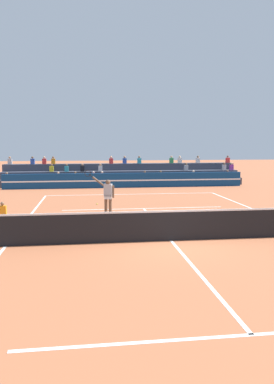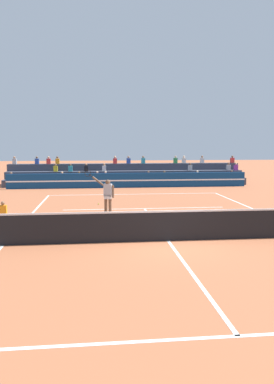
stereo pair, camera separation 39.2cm
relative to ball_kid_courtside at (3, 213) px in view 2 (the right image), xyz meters
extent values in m
plane|color=#AD603D|center=(6.46, -4.14, -0.33)|extent=(120.00, 120.00, 0.00)
cube|color=white|center=(6.46, 7.76, -0.33)|extent=(11.00, 0.10, 0.01)
cube|color=white|center=(0.96, -4.14, -0.33)|extent=(0.10, 23.80, 0.01)
cube|color=white|center=(6.46, -10.57, -0.33)|extent=(8.25, 0.10, 0.01)
cube|color=white|center=(6.46, 2.28, -0.33)|extent=(8.25, 0.10, 0.01)
cube|color=white|center=(6.46, -4.14, -0.33)|extent=(0.10, 12.85, 0.01)
cube|color=black|center=(6.46, -4.14, 0.17)|extent=(11.90, 0.02, 1.00)
cube|color=white|center=(6.46, -4.14, 0.70)|extent=(11.90, 0.04, 0.06)
cube|color=navy|center=(6.46, 11.50, 0.22)|extent=(18.00, 0.24, 1.10)
cube|color=white|center=(6.46, 11.37, 0.22)|extent=(18.00, 0.02, 0.10)
cube|color=#383D4C|center=(6.46, 12.78, -0.06)|extent=(19.06, 0.95, 0.55)
cube|color=#B2B2B7|center=(12.02, 12.61, 0.44)|extent=(0.32, 0.22, 0.44)
sphere|color=beige|center=(12.02, 12.61, 0.76)|extent=(0.18, 0.18, 0.18)
cube|color=orange|center=(1.40, 12.61, 0.44)|extent=(0.32, 0.22, 0.44)
sphere|color=tan|center=(1.40, 12.61, 0.76)|extent=(0.18, 0.18, 0.18)
cube|color=purple|center=(14.86, 12.61, 0.44)|extent=(0.32, 0.22, 0.44)
sphere|color=brown|center=(14.86, 12.61, 0.76)|extent=(0.18, 0.18, 0.18)
cube|color=yellow|center=(2.69, 12.61, 0.44)|extent=(0.32, 0.22, 0.44)
sphere|color=brown|center=(2.69, 12.61, 0.76)|extent=(0.18, 0.18, 0.18)
cube|color=pink|center=(4.73, 12.61, 0.44)|extent=(0.32, 0.22, 0.44)
sphere|color=beige|center=(4.73, 12.61, 0.76)|extent=(0.18, 0.18, 0.18)
cube|color=orange|center=(8.08, 12.61, 0.44)|extent=(0.32, 0.22, 0.44)
sphere|color=brown|center=(8.08, 12.61, 0.76)|extent=(0.18, 0.18, 0.18)
cube|color=purple|center=(4.08, 12.61, 0.44)|extent=(0.32, 0.22, 0.44)
sphere|color=beige|center=(4.08, 12.61, 0.76)|extent=(0.18, 0.18, 0.18)
cube|color=#338C4C|center=(9.35, 12.61, 0.44)|extent=(0.32, 0.22, 0.44)
sphere|color=brown|center=(9.35, 12.61, 0.76)|extent=(0.18, 0.18, 0.18)
cube|color=#B2B2B7|center=(-2.40, 12.61, 0.44)|extent=(0.32, 0.22, 0.44)
sphere|color=brown|center=(-2.40, 12.61, 0.76)|extent=(0.18, 0.18, 0.18)
cube|color=#383D4C|center=(6.46, 13.73, 0.22)|extent=(19.06, 0.95, 1.10)
cube|color=purple|center=(15.57, 13.56, 0.99)|extent=(0.32, 0.22, 0.44)
sphere|color=tan|center=(15.57, 13.56, 1.31)|extent=(0.18, 0.18, 0.18)
cube|color=#B2B2B7|center=(14.93, 13.56, 0.99)|extent=(0.32, 0.22, 0.44)
sphere|color=brown|center=(14.93, 13.56, 1.31)|extent=(0.18, 0.18, 0.18)
cube|color=#B2B2B7|center=(11.68, 13.56, 0.99)|extent=(0.32, 0.22, 0.44)
sphere|color=brown|center=(11.68, 13.56, 1.31)|extent=(0.18, 0.18, 0.18)
cube|color=silver|center=(4.64, 13.56, 0.99)|extent=(0.32, 0.22, 0.44)
sphere|color=#9E7051|center=(4.64, 13.56, 1.31)|extent=(0.18, 0.18, 0.18)
cube|color=teal|center=(1.98, 13.56, 0.99)|extent=(0.32, 0.22, 0.44)
sphere|color=brown|center=(1.98, 13.56, 1.31)|extent=(0.18, 0.18, 0.18)
cube|color=yellow|center=(0.82, 13.56, 0.99)|extent=(0.32, 0.22, 0.44)
sphere|color=brown|center=(0.82, 13.56, 1.31)|extent=(0.18, 0.18, 0.18)
cube|color=black|center=(3.22, 13.56, 0.99)|extent=(0.32, 0.22, 0.44)
sphere|color=#9E7051|center=(3.22, 13.56, 1.31)|extent=(0.18, 0.18, 0.18)
cube|color=#383D4C|center=(6.46, 14.68, 0.49)|extent=(19.06, 0.95, 1.65)
cube|color=#2D4CA5|center=(-0.75, 14.51, 1.54)|extent=(0.32, 0.22, 0.44)
sphere|color=brown|center=(-0.75, 14.51, 1.86)|extent=(0.18, 0.18, 0.18)
cube|color=silver|center=(11.37, 14.51, 1.54)|extent=(0.32, 0.22, 0.44)
sphere|color=beige|center=(11.37, 14.51, 1.86)|extent=(0.18, 0.18, 0.18)
cube|color=orange|center=(0.88, 14.51, 1.54)|extent=(0.32, 0.22, 0.44)
sphere|color=brown|center=(0.88, 14.51, 1.86)|extent=(0.18, 0.18, 0.18)
cube|color=#338C4C|center=(10.65, 14.51, 1.54)|extent=(0.32, 0.22, 0.44)
sphere|color=tan|center=(10.65, 14.51, 1.86)|extent=(0.18, 0.18, 0.18)
cube|color=#2D4CA5|center=(6.68, 14.51, 1.54)|extent=(0.32, 0.22, 0.44)
sphere|color=#9E7051|center=(6.68, 14.51, 1.86)|extent=(0.18, 0.18, 0.18)
cube|color=#B2B2B7|center=(-2.51, 14.51, 1.54)|extent=(0.32, 0.22, 0.44)
sphere|color=#9E7051|center=(-2.51, 14.51, 1.86)|extent=(0.18, 0.18, 0.18)
cube|color=teal|center=(7.91, 14.51, 1.54)|extent=(0.32, 0.22, 0.44)
sphere|color=brown|center=(7.91, 14.51, 1.86)|extent=(0.18, 0.18, 0.18)
cube|color=red|center=(5.56, 14.51, 1.54)|extent=(0.32, 0.22, 0.44)
sphere|color=tan|center=(5.56, 14.51, 1.86)|extent=(0.18, 0.18, 0.18)
cube|color=red|center=(15.59, 14.51, 1.54)|extent=(0.32, 0.22, 0.44)
sphere|color=brown|center=(15.59, 14.51, 1.86)|extent=(0.18, 0.18, 0.18)
cube|color=red|center=(0.17, 14.51, 1.54)|extent=(0.32, 0.22, 0.44)
sphere|color=tan|center=(0.17, 14.51, 1.86)|extent=(0.18, 0.18, 0.18)
cube|color=silver|center=(12.94, 14.51, 1.54)|extent=(0.32, 0.22, 0.44)
sphere|color=brown|center=(12.94, 14.51, 1.86)|extent=(0.18, 0.18, 0.18)
cube|color=black|center=(0.00, 0.00, -0.27)|extent=(0.28, 0.36, 0.12)
cube|color=black|center=(0.00, 0.00, -0.15)|extent=(0.28, 0.24, 0.18)
cube|color=orange|center=(0.00, 0.00, 0.14)|extent=(0.30, 0.18, 0.40)
sphere|color=brown|center=(0.00, 0.00, 0.43)|extent=(0.17, 0.17, 0.17)
cylinder|color=brown|center=(4.63, 0.19, 0.12)|extent=(0.14, 0.14, 0.90)
cylinder|color=brown|center=(4.44, 0.33, 0.12)|extent=(0.14, 0.14, 0.90)
cube|color=white|center=(4.54, 0.24, 0.61)|extent=(0.36, 0.29, 0.20)
cube|color=#B2B2B7|center=(4.54, 0.24, 0.91)|extent=(0.40, 0.30, 0.56)
sphere|color=brown|center=(4.54, 0.24, 1.27)|extent=(0.22, 0.22, 0.22)
cube|color=white|center=(4.62, 0.15, -0.29)|extent=(0.19, 0.28, 0.09)
cube|color=white|center=(4.43, 0.29, -0.29)|extent=(0.19, 0.28, 0.09)
cylinder|color=brown|center=(4.77, 0.17, 0.85)|extent=(0.09, 0.09, 0.56)
cylinder|color=brown|center=(4.10, 0.38, 1.31)|extent=(0.54, 0.24, 0.43)
cylinder|color=black|center=(3.79, 0.47, 1.55)|extent=(0.20, 0.09, 0.16)
torus|color=black|center=(3.66, 0.51, 1.65)|extent=(0.42, 0.15, 0.43)
sphere|color=#C6DB33|center=(4.12, 3.83, -0.30)|extent=(0.07, 0.07, 0.07)
camera|label=1|loc=(3.67, -16.42, 3.00)|focal=35.00mm
camera|label=2|loc=(4.06, -16.46, 3.00)|focal=35.00mm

